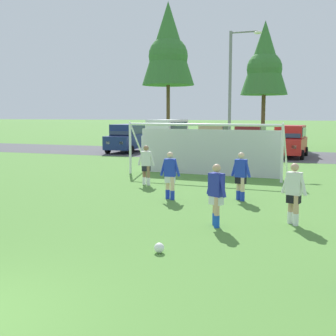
{
  "coord_description": "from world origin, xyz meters",
  "views": [
    {
      "loc": [
        4.93,
        -4.29,
        2.9
      ],
      "look_at": [
        -0.09,
        9.63,
        1.07
      ],
      "focal_mm": 46.19,
      "sensor_mm": 36.0,
      "label": 1
    }
  ],
  "objects": [
    {
      "name": "player_winger_right",
      "position": [
        2.34,
        10.14,
        0.82
      ],
      "size": [
        0.72,
        0.34,
        1.64
      ],
      "color": "beige",
      "rests_on": "ground"
    },
    {
      "name": "ground_plane",
      "position": [
        0.0,
        15.0,
        0.0
      ],
      "size": [
        400.0,
        400.0,
        0.0
      ],
      "primitive_type": "plane",
      "color": "#518438"
    },
    {
      "name": "player_striker_near",
      "position": [
        0.03,
        9.5,
        0.82
      ],
      "size": [
        0.75,
        0.29,
        1.64
      ],
      "color": "beige",
      "rests_on": "ground"
    },
    {
      "name": "soccer_ball",
      "position": [
        1.76,
        3.95,
        0.11
      ],
      "size": [
        0.22,
        0.22,
        0.22
      ],
      "color": "white",
      "rests_on": "ground"
    },
    {
      "name": "soccer_goal",
      "position": [
        -0.33,
        15.62,
        1.29
      ],
      "size": [
        7.51,
        2.35,
        2.57
      ],
      "color": "white",
      "rests_on": "ground"
    },
    {
      "name": "parked_car_slot_center_left",
      "position": [
        -2.74,
        27.16,
        1.11
      ],
      "size": [
        2.16,
        4.61,
        2.16
      ],
      "color": "tan",
      "rests_on": "ground"
    },
    {
      "name": "tree_left_edge",
      "position": [
        -10.07,
        37.34,
        9.65
      ],
      "size": [
        5.26,
        5.26,
        14.02
      ],
      "color": "brown",
      "rests_on": "ground"
    },
    {
      "name": "player_trailing_back",
      "position": [
        2.37,
        6.5,
        0.82
      ],
      "size": [
        0.65,
        0.5,
        1.64
      ],
      "color": "tan",
      "rests_on": "ground"
    },
    {
      "name": "parked_car_slot_far_left",
      "position": [
        -9.36,
        26.01,
        1.11
      ],
      "size": [
        2.27,
        4.67,
        2.16
      ],
      "color": "navy",
      "rests_on": "ground"
    },
    {
      "name": "player_defender_far",
      "position": [
        4.25,
        7.39,
        0.82
      ],
      "size": [
        0.71,
        0.36,
        1.64
      ],
      "color": "tan",
      "rests_on": "ground"
    },
    {
      "name": "street_lamp",
      "position": [
        -0.4,
        22.05,
        4.07
      ],
      "size": [
        2.0,
        0.32,
        7.86
      ],
      "color": "slate",
      "rests_on": "ground"
    },
    {
      "name": "parked_car_slot_left",
      "position": [
        -6.08,
        26.06,
        1.34
      ],
      "size": [
        2.31,
        4.86,
        2.52
      ],
      "color": "silver",
      "rests_on": "ground"
    },
    {
      "name": "parking_lot_strip",
      "position": [
        0.0,
        27.01,
        0.0
      ],
      "size": [
        52.0,
        8.4,
        0.01
      ],
      "primitive_type": "cube",
      "color": "#4C4C51",
      "rests_on": "ground"
    },
    {
      "name": "parked_car_slot_center",
      "position": [
        -0.07,
        27.11,
        1.11
      ],
      "size": [
        2.19,
        4.63,
        2.16
      ],
      "color": "maroon",
      "rests_on": "ground"
    },
    {
      "name": "player_winger_left",
      "position": [
        -1.93,
        12.05,
        0.82
      ],
      "size": [
        0.75,
        0.32,
        1.64
      ],
      "color": "#936B4C",
      "rests_on": "ground"
    },
    {
      "name": "tree_mid_left",
      "position": [
        -0.35,
        35.88,
        7.72
      ],
      "size": [
        4.21,
        4.21,
        11.22
      ],
      "color": "brown",
      "rests_on": "ground"
    },
    {
      "name": "parked_car_slot_center_right",
      "position": [
        2.78,
        26.2,
        1.11
      ],
      "size": [
        2.29,
        4.68,
        2.16
      ],
      "color": "red",
      "rests_on": "ground"
    }
  ]
}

